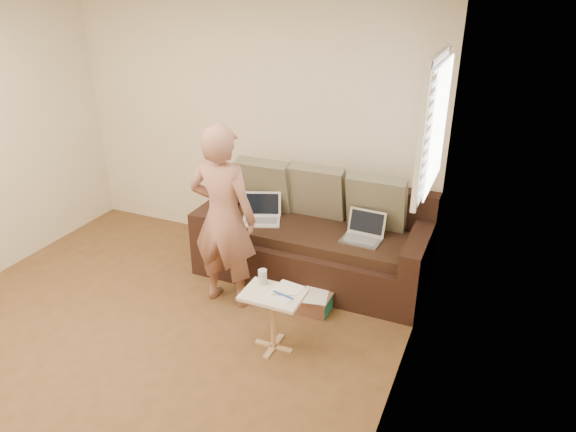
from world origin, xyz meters
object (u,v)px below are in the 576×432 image
object	(u,v)px
sofa	(313,236)
side_table	(273,321)
laptop_silver	(361,241)
person	(223,218)
laptop_white	(261,222)
striped_box	(316,302)
drinking_glass	(263,277)

from	to	relation	value
sofa	side_table	size ratio (longest dim) A/B	4.27
laptop_silver	person	bearing A→B (deg)	-145.86
sofa	laptop_silver	size ratio (longest dim) A/B	6.27
laptop_white	sofa	bearing A→B (deg)	-10.96
laptop_silver	striped_box	distance (m)	0.69
drinking_glass	striped_box	world-z (taller)	drinking_glass
laptop_silver	side_table	distance (m)	1.18
sofa	laptop_white	bearing A→B (deg)	-169.03
person	striped_box	xyz separation A→B (m)	(0.81, 0.15, -0.75)
laptop_white	drinking_glass	distance (m)	1.11
sofa	side_table	bearing A→B (deg)	-84.05
person	side_table	bearing A→B (deg)	144.28
sofa	laptop_silver	world-z (taller)	sofa
laptop_white	person	distance (m)	0.70
sofa	side_table	world-z (taller)	sofa
striped_box	laptop_silver	bearing A→B (deg)	62.78
laptop_white	laptop_silver	bearing A→B (deg)	-21.71
laptop_silver	person	distance (m)	1.27
sofa	striped_box	distance (m)	0.71
laptop_white	striped_box	distance (m)	1.00
sofa	laptop_white	distance (m)	0.53
laptop_white	striped_box	world-z (taller)	laptop_white
sofa	person	world-z (taller)	person
side_table	person	bearing A→B (deg)	145.85
laptop_silver	side_table	world-z (taller)	laptop_silver
laptop_white	person	world-z (taller)	person
laptop_white	drinking_glass	xyz separation A→B (m)	(0.50, -0.99, 0.05)
laptop_silver	laptop_white	xyz separation A→B (m)	(-1.01, -0.00, 0.00)
laptop_white	striped_box	xyz separation A→B (m)	(0.76, -0.48, -0.44)
striped_box	sofa	bearing A→B (deg)	113.88
laptop_white	striped_box	bearing A→B (deg)	-53.95
laptop_silver	striped_box	size ratio (longest dim) A/B	1.30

